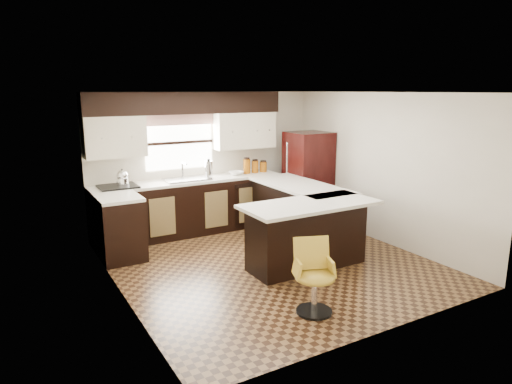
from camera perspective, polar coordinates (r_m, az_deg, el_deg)
floor at (r=6.64m, az=1.81°, el=-8.87°), size 4.40×4.40×0.00m
ceiling at (r=6.17m, az=1.97°, el=12.33°), size 4.40×4.40×0.00m
wall_back at (r=8.22m, az=-6.25°, el=3.95°), size 4.40×0.00×4.40m
wall_front at (r=4.63m, az=16.43°, el=-3.35°), size 4.40×0.00×4.40m
wall_left at (r=5.51m, az=-17.01°, el=-0.86°), size 0.00×4.40×4.40m
wall_right at (r=7.60m, az=15.48°, el=2.85°), size 0.00×4.40×4.40m
base_cab_back at (r=7.93m, az=-8.22°, el=-1.97°), size 3.30×0.60×0.90m
base_cab_left at (r=6.94m, az=-16.59°, el=-4.49°), size 0.60×0.70×0.90m
counter_back at (r=7.82m, az=-8.33°, el=1.38°), size 3.30×0.60×0.04m
counter_left at (r=6.82m, az=-16.84°, el=-0.70°), size 0.60×0.70×0.04m
soffit at (r=7.81m, az=-8.64°, el=10.95°), size 3.40×0.35×0.36m
upper_cab_left at (r=7.48m, az=-17.28°, el=6.62°), size 0.94×0.35×0.64m
upper_cab_right at (r=8.30m, az=-1.51°, el=7.72°), size 1.14×0.35×0.64m
window_pane at (r=7.97m, az=-9.56°, el=6.12°), size 1.20×0.02×0.90m
valance at (r=7.90m, az=-9.56°, el=8.90°), size 1.30×0.06×0.18m
sink at (r=7.78m, az=-8.62°, el=1.59°), size 0.75×0.45×0.03m
dishwasher at (r=8.10m, az=-0.88°, el=-1.67°), size 0.58×0.03×0.78m
cooktop at (r=7.45m, az=-16.87°, el=0.67°), size 0.58×0.50×0.02m
peninsula_long at (r=7.46m, az=5.19°, el=-2.81°), size 0.60×1.95×0.90m
peninsula_return at (r=6.41m, az=6.36°, el=-5.45°), size 1.65×0.60×0.90m
counter_pen_long at (r=7.38m, az=5.58°, el=0.78°), size 0.84×1.95×0.04m
counter_pen_return at (r=6.20m, az=6.81°, el=-1.55°), size 1.89×0.84×0.04m
refrigerator at (r=8.50m, az=6.51°, el=1.79°), size 0.72×0.69×1.69m
bar_chair at (r=5.14m, az=7.39°, el=-10.58°), size 0.57×0.57×0.83m
kettle at (r=7.44m, az=-16.37°, el=1.80°), size 0.19×0.19×0.26m
percolator at (r=7.93m, az=-5.93°, el=2.84°), size 0.14×0.14×0.29m
mixing_bowl at (r=8.18m, az=-2.50°, el=2.38°), size 0.27×0.27×0.06m
canister_large at (r=8.28m, az=-1.17°, el=3.22°), size 0.13×0.13×0.26m
canister_med at (r=8.37m, az=-0.12°, el=3.17°), size 0.12×0.12×0.22m
canister_small at (r=8.46m, az=0.91°, el=3.15°), size 0.13×0.13×0.18m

